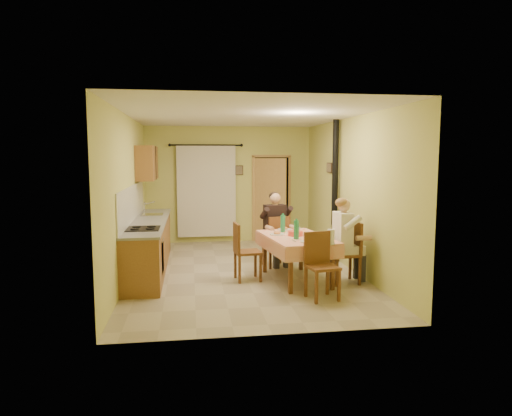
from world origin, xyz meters
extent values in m
cube|color=tan|center=(0.00, 0.00, 0.00)|extent=(4.00, 6.00, 0.01)
cube|color=#CECE6A|center=(0.00, 3.00, 1.40)|extent=(4.00, 0.04, 2.80)
cube|color=#CECE6A|center=(0.00, -3.00, 1.40)|extent=(4.00, 0.04, 2.80)
cube|color=#CECE6A|center=(-2.00, 0.00, 1.40)|extent=(0.04, 6.00, 2.80)
cube|color=#CECE6A|center=(2.00, 0.00, 1.40)|extent=(0.04, 6.00, 2.80)
cube|color=white|center=(0.00, 0.00, 2.80)|extent=(4.00, 6.00, 0.04)
cube|color=brown|center=(-1.70, 0.40, 0.44)|extent=(0.60, 3.60, 0.88)
cube|color=gray|center=(-1.70, 0.40, 0.90)|extent=(0.64, 3.64, 0.04)
cube|color=white|center=(-1.99, 0.40, 1.23)|extent=(0.02, 3.60, 0.66)
cube|color=silver|center=(-1.70, 1.20, 0.92)|extent=(0.42, 0.42, 0.03)
cube|color=black|center=(-1.70, -0.60, 0.93)|extent=(0.52, 0.56, 0.02)
cube|color=black|center=(-1.40, -0.60, 0.45)|extent=(0.01, 0.55, 0.55)
cube|color=brown|center=(-1.82, 1.70, 1.95)|extent=(0.35, 1.40, 0.70)
cylinder|color=black|center=(-0.55, 2.88, 2.35)|extent=(1.70, 0.04, 0.04)
cube|color=silver|center=(-0.55, 2.90, 1.25)|extent=(1.40, 0.06, 2.20)
cube|color=black|center=(1.05, 2.98, 1.03)|extent=(0.84, 0.03, 2.06)
cube|color=tan|center=(0.60, 2.97, 1.03)|extent=(0.06, 0.06, 2.12)
cube|color=tan|center=(1.50, 2.97, 1.03)|extent=(0.06, 0.06, 2.12)
cube|color=tan|center=(1.05, 2.97, 2.09)|extent=(0.96, 0.06, 0.06)
cube|color=tan|center=(0.98, 2.74, 1.02)|extent=(0.70, 0.49, 2.04)
cube|color=#E4987A|center=(0.82, -0.73, 0.74)|extent=(1.17, 1.71, 0.04)
cube|color=#E4987A|center=(0.92, -1.53, 0.63)|extent=(0.95, 0.14, 0.22)
cube|color=#E4987A|center=(0.71, 0.06, 0.63)|extent=(0.95, 0.14, 0.22)
cube|color=#E4987A|center=(0.34, -0.80, 0.63)|extent=(0.23, 1.58, 0.22)
cube|color=#E4987A|center=(1.29, -0.67, 0.63)|extent=(0.23, 1.58, 0.22)
cylinder|color=white|center=(0.75, -0.07, 0.77)|extent=(0.25, 0.25, 0.02)
ellipsoid|color=#CC7233|center=(0.75, -0.07, 0.79)|extent=(0.12, 0.12, 0.05)
cylinder|color=white|center=(0.92, -1.36, 0.77)|extent=(0.25, 0.25, 0.02)
ellipsoid|color=#CC7233|center=(0.92, -1.36, 0.79)|extent=(0.12, 0.12, 0.05)
cylinder|color=white|center=(1.16, -1.02, 0.77)|extent=(0.25, 0.25, 0.02)
ellipsoid|color=#CC7233|center=(1.16, -1.02, 0.79)|extent=(0.12, 0.12, 0.05)
cylinder|color=white|center=(0.52, -0.55, 0.77)|extent=(0.25, 0.25, 0.02)
ellipsoid|color=#CC7233|center=(0.52, -0.55, 0.79)|extent=(0.12, 0.12, 0.05)
cylinder|color=#FF5845|center=(0.81, -0.68, 0.80)|extent=(0.26, 0.26, 0.08)
cylinder|color=white|center=(0.89, -1.28, 0.77)|extent=(0.28, 0.28, 0.02)
cube|color=tan|center=(0.86, -1.33, 0.79)|extent=(0.04, 0.06, 0.03)
cube|color=tan|center=(0.93, -1.25, 0.79)|extent=(0.07, 0.06, 0.03)
cube|color=tan|center=(0.90, -1.26, 0.79)|extent=(0.07, 0.05, 0.03)
cube|color=tan|center=(0.90, -1.33, 0.79)|extent=(0.07, 0.07, 0.03)
cube|color=tan|center=(0.82, -1.27, 0.79)|extent=(0.05, 0.07, 0.03)
cube|color=tan|center=(0.90, -1.31, 0.79)|extent=(0.06, 0.04, 0.03)
cylinder|color=silver|center=(0.96, -0.90, 0.81)|extent=(0.07, 0.07, 0.10)
cylinder|color=silver|center=(0.92, -0.40, 0.81)|extent=(0.07, 0.07, 0.10)
cylinder|color=white|center=(1.17, -1.49, 0.88)|extent=(0.11, 0.11, 0.22)
cylinder|color=silver|center=(1.17, -1.49, 0.91)|extent=(0.02, 0.02, 0.30)
cube|color=brown|center=(0.65, 0.30, 0.48)|extent=(0.50, 0.50, 0.04)
cube|color=brown|center=(0.69, 0.12, 0.74)|extent=(0.42, 0.13, 0.48)
cube|color=brown|center=(0.96, -1.77, 0.48)|extent=(0.49, 0.49, 0.04)
cube|color=brown|center=(0.93, -1.59, 0.74)|extent=(0.42, 0.11, 0.48)
cube|color=brown|center=(1.56, -0.98, 0.48)|extent=(0.48, 0.48, 0.04)
cube|color=brown|center=(1.77, -0.97, 0.76)|extent=(0.06, 0.46, 0.52)
cube|color=brown|center=(0.01, -0.58, 0.48)|extent=(0.46, 0.46, 0.04)
cube|color=brown|center=(-0.18, -0.60, 0.74)|extent=(0.08, 0.42, 0.48)
cube|color=black|center=(0.67, 0.21, 0.56)|extent=(0.44, 0.47, 0.16)
cube|color=black|center=(0.65, 0.33, 0.91)|extent=(0.44, 0.30, 0.54)
sphere|color=tan|center=(0.65, 0.32, 1.30)|extent=(0.21, 0.21, 0.21)
ellipsoid|color=black|center=(0.64, 0.36, 1.34)|extent=(0.21, 0.21, 0.16)
cube|color=silver|center=(1.66, -0.97, 0.56)|extent=(0.42, 0.38, 0.16)
cube|color=silver|center=(1.54, -0.98, 0.91)|extent=(0.24, 0.41, 0.54)
sphere|color=tan|center=(1.55, -0.98, 1.30)|extent=(0.21, 0.21, 0.21)
ellipsoid|color=olive|center=(1.51, -0.98, 1.34)|extent=(0.21, 0.21, 0.16)
cylinder|color=black|center=(1.90, 0.60, 1.40)|extent=(0.12, 0.12, 2.80)
cylinder|color=black|center=(1.90, 0.60, 0.15)|extent=(0.24, 0.24, 0.30)
cube|color=black|center=(0.25, 2.97, 1.75)|extent=(0.19, 0.03, 0.23)
cube|color=brown|center=(1.97, 1.20, 1.85)|extent=(0.03, 0.31, 0.21)
camera|label=1|loc=(-0.93, -8.09, 2.10)|focal=32.00mm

